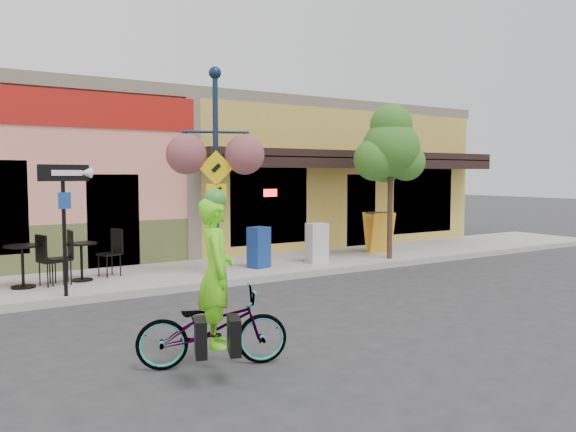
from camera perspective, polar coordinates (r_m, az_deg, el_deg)
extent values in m
plane|color=#2D2D30|center=(11.91, 1.45, -6.88)|extent=(90.00, 90.00, 0.00)
cube|color=#9E9B93|center=(13.58, -3.24, -5.18)|extent=(24.00, 3.00, 0.15)
cube|color=#A8A59E|center=(12.35, 0.03, -6.12)|extent=(24.00, 0.12, 0.15)
imported|color=maroon|center=(6.88, -7.67, -11.17)|extent=(1.90, 1.20, 0.94)
imported|color=#74FF1A|center=(6.81, -7.31, -7.75)|extent=(0.62, 0.75, 1.77)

